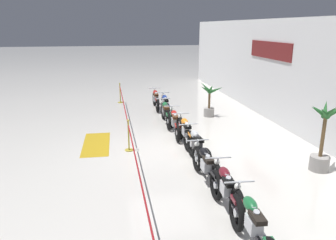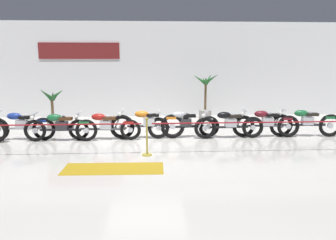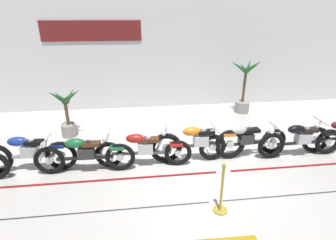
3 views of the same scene
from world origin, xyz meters
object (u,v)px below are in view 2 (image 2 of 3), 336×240
at_px(motorcycle_maroon_7, 266,123).
at_px(motorcycle_orange_4, 147,124).
at_px(motorcycle_blue_1, 20,126).
at_px(potted_palm_left_of_row, 53,110).
at_px(motorcycle_red_3, 104,126).
at_px(motorcycle_green_8, 306,123).
at_px(potted_palm_right_of_row, 205,99).
at_px(floor_banner, 113,168).
at_px(stanchion_mid_left, 147,142).
at_px(stanchion_far_left, 86,129).
at_px(motorcycle_green_2, 60,127).
at_px(motorcycle_silver_5, 184,124).
at_px(motorcycle_black_6, 229,125).

bearing_deg(motorcycle_maroon_7, motorcycle_orange_4, 179.59).
relative_size(motorcycle_orange_4, motorcycle_maroon_7, 1.10).
xyz_separation_m(motorcycle_blue_1, potted_palm_left_of_row, (0.50, 1.90, 0.23)).
distance_m(motorcycle_blue_1, motorcycle_red_3, 2.68).
height_order(motorcycle_green_8, potted_palm_right_of_row, potted_palm_right_of_row).
distance_m(motorcycle_orange_4, potted_palm_left_of_row, 4.05).
bearing_deg(motorcycle_red_3, motorcycle_maroon_7, 0.74).
relative_size(motorcycle_red_3, floor_banner, 0.98).
distance_m(motorcycle_green_8, floor_banner, 6.80).
relative_size(potted_palm_right_of_row, stanchion_mid_left, 1.91).
bearing_deg(potted_palm_left_of_row, motorcycle_blue_1, -104.74).
xyz_separation_m(stanchion_far_left, floor_banner, (0.82, -1.07, -0.76)).
distance_m(motorcycle_blue_1, motorcycle_orange_4, 4.07).
relative_size(motorcycle_green_2, potted_palm_left_of_row, 1.48).
relative_size(potted_palm_left_of_row, stanchion_far_left, 0.11).
bearing_deg(motorcycle_maroon_7, potted_palm_right_of_row, 114.17).
relative_size(motorcycle_blue_1, stanchion_far_left, 0.16).
bearing_deg(motorcycle_red_3, potted_palm_right_of_row, 41.01).
distance_m(motorcycle_red_3, potted_palm_left_of_row, 2.98).
relative_size(motorcycle_blue_1, stanchion_mid_left, 2.10).
height_order(motorcycle_silver_5, motorcycle_black_6, motorcycle_black_6).
xyz_separation_m(motorcycle_red_3, stanchion_far_left, (-0.24, -1.79, 0.31)).
distance_m(motorcycle_silver_5, motorcycle_maroon_7, 2.74).
bearing_deg(motorcycle_blue_1, motorcycle_black_6, -1.01).
bearing_deg(motorcycle_silver_5, motorcycle_black_6, -5.82).
bearing_deg(motorcycle_maroon_7, potted_palm_left_of_row, 165.55).
relative_size(motorcycle_red_3, stanchion_far_left, 0.17).
bearing_deg(motorcycle_orange_4, motorcycle_blue_1, 179.81).
relative_size(motorcycle_silver_5, motorcycle_green_8, 1.00).
height_order(motorcycle_red_3, motorcycle_green_8, motorcycle_green_8).
xyz_separation_m(stanchion_mid_left, floor_banner, (-0.80, -1.07, -0.35)).
bearing_deg(motorcycle_orange_4, potted_palm_left_of_row, 151.86).
bearing_deg(stanchion_far_left, motorcycle_green_2, 123.81).
distance_m(motorcycle_green_2, motorcycle_black_6, 5.44).
bearing_deg(motorcycle_maroon_7, motorcycle_green_8, -0.01).
xyz_separation_m(motorcycle_green_2, motorcycle_red_3, (1.37, 0.10, -0.01)).
relative_size(motorcycle_blue_1, motorcycle_green_2, 0.95).
bearing_deg(potted_palm_left_of_row, motorcycle_red_3, -42.60).
relative_size(motorcycle_blue_1, motorcycle_green_8, 0.91).
height_order(motorcycle_red_3, motorcycle_black_6, motorcycle_black_6).
bearing_deg(potted_palm_left_of_row, stanchion_mid_left, -46.73).
relative_size(motorcycle_maroon_7, stanchion_far_left, 0.16).
xyz_separation_m(motorcycle_green_2, motorcycle_silver_5, (3.97, 0.24, -0.01)).
height_order(motorcycle_blue_1, motorcycle_silver_5, motorcycle_blue_1).
height_order(motorcycle_blue_1, motorcycle_green_2, motorcycle_blue_1).
bearing_deg(motorcycle_orange_4, motorcycle_maroon_7, -0.41).
bearing_deg(motorcycle_red_3, motorcycle_green_2, -175.93).
bearing_deg(potted_palm_right_of_row, motorcycle_blue_1, -153.60).
distance_m(motorcycle_green_8, potted_palm_left_of_row, 9.10).
height_order(motorcycle_green_2, motorcycle_silver_5, motorcycle_silver_5).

